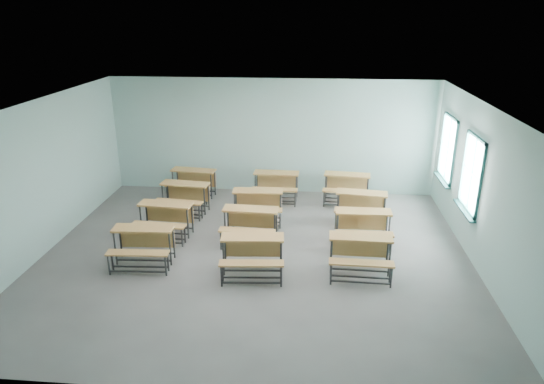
{
  "coord_description": "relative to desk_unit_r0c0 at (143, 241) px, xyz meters",
  "views": [
    {
      "loc": [
        1.17,
        -9.12,
        4.88
      ],
      "look_at": [
        0.25,
        1.2,
        1.0
      ],
      "focal_mm": 32.0,
      "sensor_mm": 36.0,
      "label": 1
    }
  ],
  "objects": [
    {
      "name": "room",
      "position": [
        2.31,
        0.6,
        1.09
      ],
      "size": [
        9.04,
        8.04,
        3.24
      ],
      "color": "slate",
      "rests_on": "ground"
    },
    {
      "name": "desk_unit_r2c2",
      "position": [
        4.58,
        2.47,
        0.0
      ],
      "size": [
        1.31,
        0.96,
        0.76
      ],
      "rotation": [
        0.0,
        0.0,
        -0.12
      ],
      "color": "#AE7B3F",
      "rests_on": "ground"
    },
    {
      "name": "desk_unit_r1c2",
      "position": [
        4.53,
        1.29,
        0.0
      ],
      "size": [
        1.23,
        0.82,
        0.76
      ],
      "rotation": [
        0.0,
        0.0,
        0.0
      ],
      "color": "#AE7B3F",
      "rests_on": "ground"
    },
    {
      "name": "desk_unit_r0c0",
      "position": [
        0.0,
        0.0,
        0.0
      ],
      "size": [
        1.27,
        0.89,
        0.76
      ],
      "rotation": [
        0.0,
        0.0,
        0.06
      ],
      "color": "#AE7B3F",
      "rests_on": "ground"
    },
    {
      "name": "desk_unit_r3c0",
      "position": [
        0.07,
        3.85,
        0.0
      ],
      "size": [
        1.32,
        0.97,
        0.76
      ],
      "rotation": [
        0.0,
        0.0,
        -0.13
      ],
      "color": "#AE7B3F",
      "rests_on": "ground"
    },
    {
      "name": "desk_unit_r3c2",
      "position": [
        4.31,
        3.85,
        0.0
      ],
      "size": [
        1.3,
        0.93,
        0.76
      ],
      "rotation": [
        0.0,
        0.0,
        -0.1
      ],
      "color": "#AE7B3F",
      "rests_on": "ground"
    },
    {
      "name": "desk_unit_r3c1",
      "position": [
        2.39,
        3.83,
        0.0
      ],
      "size": [
        1.24,
        0.85,
        0.76
      ],
      "rotation": [
        0.0,
        0.0,
        -0.03
      ],
      "color": "#AE7B3F",
      "rests_on": "ground"
    },
    {
      "name": "desk_unit_r0c1",
      "position": [
        2.27,
        -0.21,
        0.0
      ],
      "size": [
        1.28,
        0.91,
        0.76
      ],
      "rotation": [
        0.0,
        0.0,
        0.08
      ],
      "color": "#AE7B3F",
      "rests_on": "ground"
    },
    {
      "name": "desk_unit_r1c1",
      "position": [
        2.03,
        1.2,
        0.0
      ],
      "size": [
        1.25,
        0.87,
        0.76
      ],
      "rotation": [
        0.0,
        0.0,
        -0.04
      ],
      "color": "#AE7B3F",
      "rests_on": "ground"
    },
    {
      "name": "desk_unit_r2c0",
      "position": [
        0.13,
        2.74,
        0.0
      ],
      "size": [
        1.31,
        0.95,
        0.76
      ],
      "rotation": [
        0.0,
        0.0,
        -0.11
      ],
      "color": "#AE7B3F",
      "rests_on": "ground"
    },
    {
      "name": "desk_unit_r1c0",
      "position": [
        0.05,
        1.33,
        0.0
      ],
      "size": [
        1.28,
        0.91,
        0.76
      ],
      "rotation": [
        0.0,
        0.0,
        -0.08
      ],
      "color": "#AE7B3F",
      "rests_on": "ground"
    },
    {
      "name": "desk_unit_r2c1",
      "position": [
        2.06,
        2.38,
        0.0
      ],
      "size": [
        1.27,
        0.89,
        0.76
      ],
      "rotation": [
        0.0,
        0.0,
        0.05
      ],
      "color": "#AE7B3F",
      "rests_on": "ground"
    },
    {
      "name": "desk_unit_r0c2",
      "position": [
        4.36,
        -0.01,
        0.0
      ],
      "size": [
        1.24,
        0.85,
        0.76
      ],
      "rotation": [
        0.0,
        0.0,
        -0.02
      ],
      "color": "#AE7B3F",
      "rests_on": "ground"
    }
  ]
}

